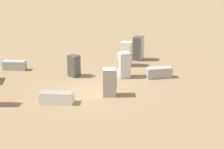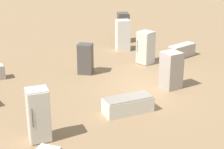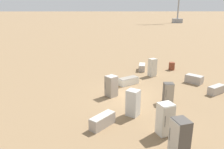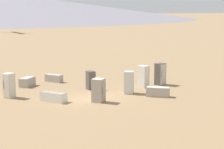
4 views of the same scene
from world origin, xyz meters
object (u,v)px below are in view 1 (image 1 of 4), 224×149
(discarded_fridge_0, at_px, (109,82))
(discarded_fridge_7, at_px, (126,54))
(discarded_fridge_9, at_px, (138,48))
(discarded_fridge_10, at_px, (124,65))
(discarded_fridge_2, at_px, (159,73))
(discarded_fridge_4, at_px, (15,65))
(discarded_fridge_3, at_px, (74,66))
(discarded_fridge_6, at_px, (57,98))

(discarded_fridge_0, bearing_deg, discarded_fridge_7, 166.83)
(discarded_fridge_0, distance_m, discarded_fridge_9, 7.83)
(discarded_fridge_9, bearing_deg, discarded_fridge_7, -10.06)
(discarded_fridge_9, height_order, discarded_fridge_10, discarded_fridge_9)
(discarded_fridge_2, relative_size, discarded_fridge_4, 0.99)
(discarded_fridge_9, xyz_separation_m, discarded_fridge_10, (1.61, -4.07, -0.07))
(discarded_fridge_7, height_order, discarded_fridge_10, discarded_fridge_7)
(discarded_fridge_2, distance_m, discarded_fridge_7, 3.53)
(discarded_fridge_3, xyz_separation_m, discarded_fridge_10, (2.77, 1.91, 0.12))
(discarded_fridge_7, xyz_separation_m, discarded_fridge_10, (1.44, -2.25, -0.04))
(discarded_fridge_0, relative_size, discarded_fridge_6, 0.83)
(discarded_fridge_4, xyz_separation_m, discarded_fridge_7, (5.67, 5.73, 0.57))
(discarded_fridge_2, xyz_separation_m, discarded_fridge_4, (-9.03, -4.83, -0.03))
(discarded_fridge_6, distance_m, discarded_fridge_10, 5.95)
(discarded_fridge_3, distance_m, discarded_fridge_9, 6.09)
(discarded_fridge_2, height_order, discarded_fridge_3, discarded_fridge_3)
(discarded_fridge_3, distance_m, discarded_fridge_4, 4.63)
(discarded_fridge_6, xyz_separation_m, discarded_fridge_9, (-1.30, 9.99, 0.61))
(discarded_fridge_10, bearing_deg, discarded_fridge_3, 69.96)
(discarded_fridge_2, height_order, discarded_fridge_4, discarded_fridge_2)
(discarded_fridge_0, bearing_deg, discarded_fridge_2, 132.35)
(discarded_fridge_0, relative_size, discarded_fridge_7, 0.91)
(discarded_fridge_2, distance_m, discarded_fridge_10, 2.40)
(discarded_fridge_2, xyz_separation_m, discarded_fridge_10, (-1.92, -1.35, 0.50))
(discarded_fridge_9, bearing_deg, discarded_fridge_3, -26.43)
(discarded_fridge_6, bearing_deg, discarded_fridge_7, -24.95)
(discarded_fridge_9, relative_size, discarded_fridge_10, 1.08)
(discarded_fridge_4, height_order, discarded_fridge_10, discarded_fridge_10)
(discarded_fridge_2, distance_m, discarded_fridge_4, 10.24)
(discarded_fridge_3, height_order, discarded_fridge_9, discarded_fridge_9)
(discarded_fridge_10, bearing_deg, discarded_fridge_6, 122.42)
(discarded_fridge_0, distance_m, discarded_fridge_7, 6.11)
(discarded_fridge_7, height_order, discarded_fridge_9, discarded_fridge_9)
(discarded_fridge_4, bearing_deg, discarded_fridge_6, 37.30)
(discarded_fridge_9, bearing_deg, discarded_fridge_2, 37.01)
(discarded_fridge_2, bearing_deg, discarded_fridge_10, -103.83)
(discarded_fridge_0, relative_size, discarded_fridge_10, 0.96)
(discarded_fridge_2, bearing_deg, discarded_fridge_7, -153.84)
(discarded_fridge_2, relative_size, discarded_fridge_3, 1.12)
(discarded_fridge_6, height_order, discarded_fridge_9, discarded_fridge_9)
(discarded_fridge_9, bearing_deg, discarded_fridge_4, -51.53)
(discarded_fridge_4, distance_m, discarded_fridge_7, 8.08)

